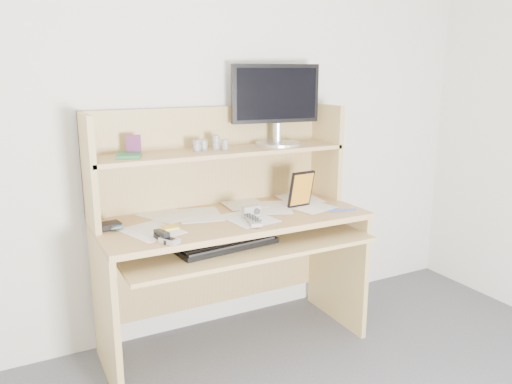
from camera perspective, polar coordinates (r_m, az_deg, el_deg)
name	(u,v)px	position (r m, az deg, el deg)	size (l,w,h in m)	color
back_wall	(208,116)	(2.82, -5.51, 8.70)	(3.60, 0.04, 2.50)	silver
desk	(227,222)	(2.71, -3.33, -3.47)	(1.40, 0.70, 1.30)	tan
paper_clutter	(233,216)	(2.62, -2.63, -2.71)	(1.32, 0.54, 0.01)	white
keyboard	(227,244)	(2.46, -3.39, -5.94)	(0.52, 0.23, 0.03)	black
tv_remote	(253,220)	(2.50, -0.39, -3.22)	(0.05, 0.19, 0.02)	gray
flip_phone	(169,240)	(2.24, -9.87, -5.40)	(0.05, 0.09, 0.02)	silver
stapler	(162,235)	(2.28, -10.65, -4.88)	(0.03, 0.13, 0.04)	black
wallet	(110,225)	(2.51, -16.38, -3.67)	(0.10, 0.08, 0.02)	black
sticky_note_pad	(170,227)	(2.45, -9.81, -4.01)	(0.07, 0.07, 0.01)	#F7FF43
digital_camera	(251,211)	(2.59, -0.59, -2.20)	(0.09, 0.04, 0.06)	#B5B6B8
game_case	(301,189)	(2.76, 5.18, 0.33)	(0.14, 0.02, 0.20)	black
blue_pen	(342,210)	(2.74, 9.85, -2.03)	(0.01, 0.01, 0.16)	blue
card_box	(134,145)	(2.57, -13.81, 5.23)	(0.07, 0.02, 0.10)	maroon
shelf_book	(129,155)	(2.53, -14.32, 4.09)	(0.11, 0.16, 0.02)	#388D61
chip_stack_a	(197,146)	(2.63, -6.78, 5.26)	(0.04, 0.04, 0.06)	black
chip_stack_b	(225,145)	(2.67, -3.59, 5.41)	(0.03, 0.03, 0.06)	silver
chip_stack_c	(203,145)	(2.67, -6.04, 5.36)	(0.05, 0.05, 0.06)	black
chip_stack_d	(216,142)	(2.68, -4.59, 5.68)	(0.04, 0.04, 0.08)	white
monitor	(276,102)	(2.85, 2.33, 10.21)	(0.52, 0.26, 0.45)	silver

